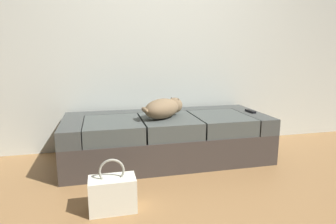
# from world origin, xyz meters

# --- Properties ---
(ground_plane) EXTENTS (10.00, 10.00, 0.00)m
(ground_plane) POSITION_xyz_m (0.00, 0.00, 0.00)
(ground_plane) COLOR #9B7043
(back_wall) EXTENTS (6.40, 0.10, 2.80)m
(back_wall) POSITION_xyz_m (0.00, 1.62, 1.40)
(back_wall) COLOR silver
(back_wall) RESTS_ON ground
(couch) EXTENTS (2.03, 0.84, 0.46)m
(couch) POSITION_xyz_m (0.00, 1.10, 0.23)
(couch) COLOR #3E3632
(couch) RESTS_ON ground
(dog_tan) EXTENTS (0.51, 0.44, 0.19)m
(dog_tan) POSITION_xyz_m (-0.04, 1.02, 0.55)
(dog_tan) COLOR #7E6649
(dog_tan) RESTS_ON couch
(tv_remote) EXTENTS (0.05, 0.15, 0.02)m
(tv_remote) POSITION_xyz_m (0.91, 1.06, 0.47)
(tv_remote) COLOR black
(tv_remote) RESTS_ON couch
(handbag) EXTENTS (0.32, 0.18, 0.38)m
(handbag) POSITION_xyz_m (-0.59, 0.22, 0.13)
(handbag) COLOR white
(handbag) RESTS_ON ground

